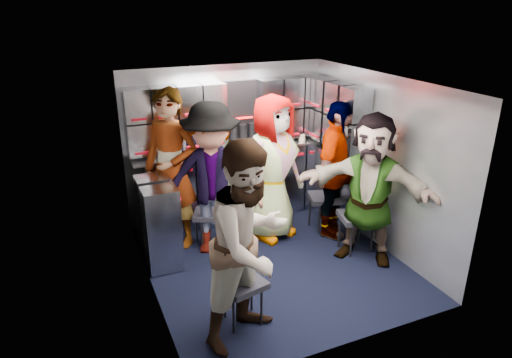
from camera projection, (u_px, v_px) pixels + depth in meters
name	position (u px, v px, depth m)	size (l,w,h in m)	color
floor	(273.00, 262.00, 5.37)	(3.00, 3.00, 0.00)	black
wall_back	(227.00, 142.00, 6.26)	(2.80, 0.04, 2.10)	#90969D
wall_left	(145.00, 200.00, 4.47)	(0.04, 3.00, 2.10)	#90969D
wall_right	(379.00, 162.00, 5.50)	(0.04, 3.00, 2.10)	#90969D
ceiling	(276.00, 82.00, 4.60)	(2.80, 3.00, 0.02)	silver
cart_bank_back	(233.00, 185.00, 6.29)	(2.68, 0.38, 0.99)	gray
cart_bank_left	(159.00, 223.00, 5.23)	(0.38, 0.76, 0.99)	gray
counter	(233.00, 149.00, 6.10)	(2.68, 0.42, 0.03)	silver
locker_bank_back	(230.00, 113.00, 5.97)	(2.68, 0.28, 0.82)	gray
locker_bank_right	(339.00, 115.00, 5.88)	(0.28, 1.00, 0.82)	gray
right_cabinet	(338.00, 188.00, 6.16)	(0.28, 1.20, 1.00)	gray
coffee_niche	(241.00, 112.00, 6.10)	(0.46, 0.16, 0.84)	black
red_latch_strip	(238.00, 163.00, 5.98)	(2.60, 0.02, 0.03)	#9D0715
jump_seat_near_left	(243.00, 286.00, 4.24)	(0.45, 0.44, 0.45)	black
jump_seat_mid_left	(209.00, 216.00, 5.65)	(0.48, 0.47, 0.43)	black
jump_seat_center	(266.00, 201.00, 6.01)	(0.45, 0.43, 0.46)	black
jump_seat_mid_right	(325.00, 199.00, 6.03)	(0.49, 0.48, 0.47)	black
jump_seat_near_right	(357.00, 219.00, 5.49)	(0.48, 0.47, 0.48)	black
attendant_standing	(172.00, 170.00, 5.45)	(0.71, 0.47, 1.96)	black
attendant_arc_a	(250.00, 244.00, 3.89)	(0.91, 0.71, 1.86)	black
attendant_arc_b	(212.00, 180.00, 5.30)	(1.19, 0.69, 1.85)	black
attendant_arc_c	(272.00, 168.00, 5.66)	(0.91, 0.59, 1.85)	black
attendant_arc_d	(334.00, 171.00, 5.70)	(1.03, 0.43, 1.76)	black
attendant_arc_e	(370.00, 189.00, 5.16)	(1.63, 0.52, 1.76)	black
bottle_left	(174.00, 146.00, 5.70)	(0.07, 0.07, 0.28)	white
bottle_mid	(184.00, 145.00, 5.75)	(0.07, 0.07, 0.28)	white
bottle_right	(286.00, 134.00, 6.29)	(0.06, 0.06, 0.24)	white
cup_left	(172.00, 154.00, 5.72)	(0.09, 0.09, 0.09)	beige
cup_right	(302.00, 137.00, 6.40)	(0.09, 0.09, 0.09)	beige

